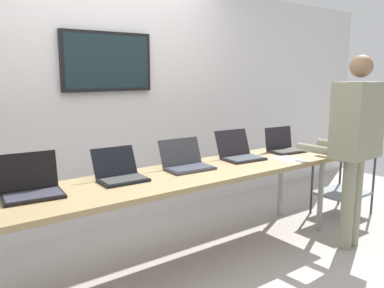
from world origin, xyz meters
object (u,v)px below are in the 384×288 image
workbench (173,181)px  laptop_station_3 (239,152)px  person (355,134)px  storage_cart (343,174)px  laptop_station_2 (186,162)px  laptop_station_0 (31,186)px  laptop_station_4 (284,146)px  laptop_station_1 (120,173)px

workbench → laptop_station_3: 0.83m
person → storage_cart: bearing=36.7°
laptop_station_2 → laptop_station_3: size_ratio=1.04×
laptop_station_2 → laptop_station_3: bearing=1.6°
workbench → storage_cart: size_ratio=4.91×
laptop_station_0 → storage_cart: size_ratio=0.58×
laptop_station_0 → laptop_station_3: size_ratio=1.03×
laptop_station_4 → storage_cart: 0.83m
laptop_station_1 → laptop_station_4: 1.78m
laptop_station_3 → laptop_station_4: laptop_station_3 is taller
workbench → laptop_station_1: bearing=163.0°
workbench → laptop_station_0: size_ratio=8.45×
laptop_station_3 → storage_cart: 1.38m
laptop_station_3 → storage_cart: laptop_station_3 is taller
person → storage_cart: (0.68, 0.51, -0.56)m
workbench → storage_cart: workbench is taller
laptop_station_0 → laptop_station_1: size_ratio=1.13×
laptop_station_1 → laptop_station_4: bearing=-0.3°
person → storage_cart: size_ratio=2.48×
storage_cart → laptop_station_4: bearing=163.1°
workbench → laptop_station_4: laptop_station_4 is taller
laptop_station_0 → laptop_station_3: laptop_station_0 is taller
laptop_station_3 → person: (0.63, -0.75, 0.20)m
laptop_station_1 → person: 1.98m
laptop_station_2 → storage_cart: laptop_station_2 is taller
laptop_station_0 → person: bearing=-16.7°
workbench → laptop_station_4: 1.41m
person → workbench: bearing=156.7°
laptop_station_1 → laptop_station_3: bearing=0.5°
laptop_station_1 → laptop_station_2: size_ratio=0.87×
laptop_station_0 → laptop_station_4: (2.40, -0.01, -0.00)m
storage_cart → workbench: bearing=177.0°
workbench → laptop_station_1: size_ratio=9.53×
laptop_station_3 → storage_cart: (1.31, -0.24, -0.36)m
laptop_station_3 → laptop_station_4: (0.58, -0.02, -0.00)m
laptop_station_1 → storage_cart: (2.51, -0.23, -0.35)m
laptop_station_1 → laptop_station_3: (1.20, 0.01, 0.01)m
laptop_station_0 → laptop_station_1: 0.62m
laptop_station_1 → person: (1.82, -0.74, 0.21)m
workbench → laptop_station_0: laptop_station_0 is taller
person → laptop_station_4: bearing=93.2°
workbench → laptop_station_0: (-1.00, 0.11, 0.11)m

